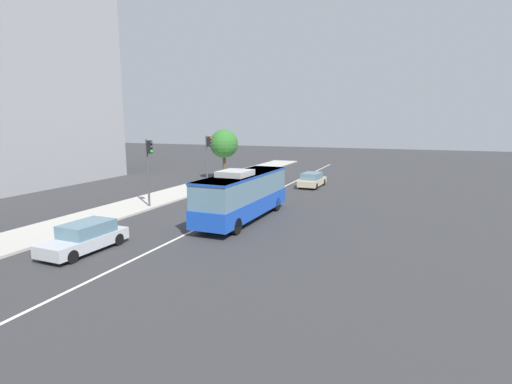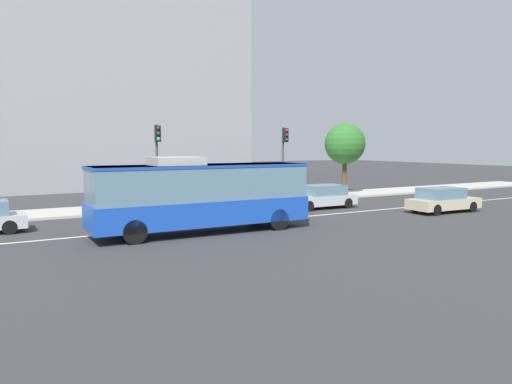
% 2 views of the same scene
% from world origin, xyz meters
% --- Properties ---
extents(ground_plane, '(160.00, 160.00, 0.00)m').
position_xyz_m(ground_plane, '(0.00, 0.00, 0.00)').
color(ground_plane, '#333335').
extents(sidewalk_kerb, '(80.00, 3.98, 0.14)m').
position_xyz_m(sidewalk_kerb, '(0.00, 7.91, 0.07)').
color(sidewalk_kerb, '#B2ADA3').
rests_on(sidewalk_kerb, ground_plane).
extents(lane_centre_line, '(76.00, 0.16, 0.01)m').
position_xyz_m(lane_centre_line, '(0.00, 0.00, 0.01)').
color(lane_centre_line, silver).
rests_on(lane_centre_line, ground_plane).
extents(transit_bus, '(10.05, 2.70, 3.46)m').
position_xyz_m(transit_bus, '(0.32, -1.70, 1.81)').
color(transit_bus, '#1947B7').
rests_on(transit_bus, ground_plane).
extents(sedan_silver, '(4.53, 1.89, 1.46)m').
position_xyz_m(sedan_silver, '(10.47, 2.47, 0.72)').
color(sedan_silver, '#B7BABF').
rests_on(sedan_silver, ground_plane).
extents(sedan_beige, '(4.57, 1.97, 1.46)m').
position_xyz_m(sedan_beige, '(15.47, -2.66, 0.72)').
color(sedan_beige, '#C6B793').
rests_on(sedan_beige, ground_plane).
extents(sedan_silver_ahead, '(4.55, 1.92, 1.46)m').
position_xyz_m(sedan_silver_ahead, '(-8.65, 3.08, 0.72)').
color(sedan_silver_ahead, '#B7BABF').
rests_on(sedan_silver_ahead, ground_plane).
extents(traffic_light_near_corner, '(0.34, 0.62, 5.20)m').
position_xyz_m(traffic_light_near_corner, '(10.12, 6.27, 3.56)').
color(traffic_light_near_corner, '#47474C').
rests_on(traffic_light_near_corner, ground_plane).
extents(traffic_light_mid_block, '(0.33, 0.62, 5.20)m').
position_xyz_m(traffic_light_mid_block, '(1.07, 6.32, 3.56)').
color(traffic_light_mid_block, '#47474C').
rests_on(traffic_light_mid_block, ground_plane).
extents(street_tree_kerbside_centre, '(3.21, 3.21, 5.68)m').
position_xyz_m(street_tree_kerbside_centre, '(16.99, 7.98, 4.04)').
color(street_tree_kerbside_centre, '#4C3823').
rests_on(street_tree_kerbside_centre, ground_plane).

